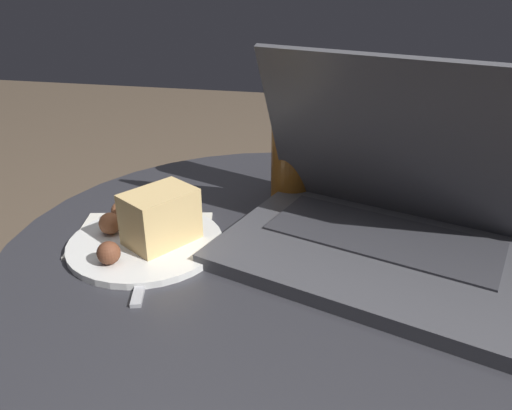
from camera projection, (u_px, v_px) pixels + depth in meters
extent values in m
cylinder|color=#515156|center=(283.00, 383.00, 0.77)|extent=(0.06, 0.06, 0.45)
cylinder|color=#2D2D33|center=(288.00, 253.00, 0.67)|extent=(0.76, 0.76, 0.02)
cube|color=silver|center=(143.00, 234.00, 0.69)|extent=(0.21, 0.17, 0.00)
cube|color=#47474C|center=(373.00, 255.00, 0.63)|extent=(0.43, 0.35, 0.02)
cube|color=#333338|center=(383.00, 236.00, 0.65)|extent=(0.31, 0.20, 0.00)
cube|color=#47474C|center=(402.00, 145.00, 0.63)|extent=(0.39, 0.22, 0.23)
cube|color=black|center=(401.00, 146.00, 0.63)|extent=(0.36, 0.19, 0.21)
cylinder|color=brown|center=(293.00, 137.00, 0.77)|extent=(0.07, 0.07, 0.20)
cylinder|color=white|center=(295.00, 65.00, 0.73)|extent=(0.07, 0.07, 0.02)
cylinder|color=silver|center=(146.00, 243.00, 0.67)|extent=(0.20, 0.20, 0.01)
cube|color=#DBB775|center=(160.00, 217.00, 0.65)|extent=(0.10, 0.11, 0.07)
sphere|color=#9E5B38|center=(110.00, 223.00, 0.67)|extent=(0.03, 0.03, 0.03)
sphere|color=brown|center=(109.00, 253.00, 0.61)|extent=(0.03, 0.03, 0.03)
sphere|color=#9E5B38|center=(122.00, 211.00, 0.71)|extent=(0.03, 0.03, 0.03)
cube|color=#B2B2B7|center=(143.00, 276.00, 0.60)|extent=(0.04, 0.12, 0.01)
cube|color=#B2B2B7|center=(152.00, 241.00, 0.67)|extent=(0.04, 0.06, 0.01)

